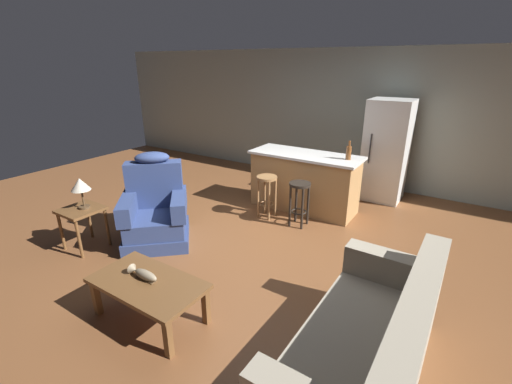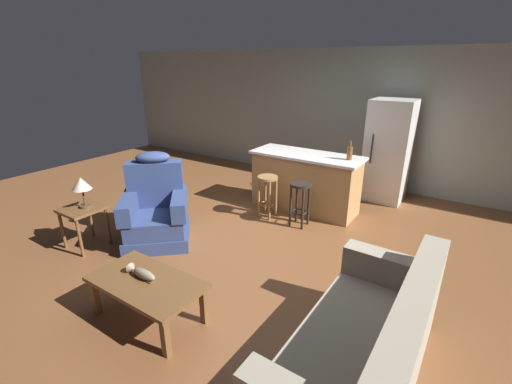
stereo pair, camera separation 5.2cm
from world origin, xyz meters
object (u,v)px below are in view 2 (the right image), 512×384
end_table (83,215)px  table_lamp (81,185)px  fish_figurine (142,273)px  bottle_tall_green (350,153)px  bar_stool_left (267,189)px  couch (365,351)px  coffee_table (147,286)px  bar_stool_right (300,196)px  recliner_near_lamp (156,211)px  refrigerator (388,151)px  kitchen_island (305,182)px

end_table → table_lamp: 0.41m
fish_figurine → table_lamp: 1.82m
bottle_tall_green → bar_stool_left: bearing=-147.3°
couch → end_table: couch is taller
coffee_table → fish_figurine: (-0.07, 0.02, 0.10)m
fish_figurine → bar_stool_right: bar_stool_right is taller
fish_figurine → couch: 2.06m
bar_stool_left → end_table: bearing=-125.7°
coffee_table → couch: 1.99m
table_lamp → couch: bearing=-2.2°
recliner_near_lamp → table_lamp: 0.98m
fish_figurine → bar_stool_left: bar_stool_left is taller
recliner_near_lamp → refrigerator: size_ratio=0.68×
table_lamp → kitchen_island: bearing=55.8°
couch → end_table: size_ratio=3.41×
coffee_table → end_table: 1.86m
refrigerator → table_lamp: bearing=-125.9°
kitchen_island → coffee_table: bearing=-91.5°
bottle_tall_green → table_lamp: bearing=-132.6°
end_table → refrigerator: refrigerator is taller
fish_figurine → kitchen_island: size_ratio=0.19×
coffee_table → table_lamp: size_ratio=2.68×
fish_figurine → recliner_near_lamp: size_ratio=0.28×
couch → refrigerator: size_ratio=1.09×
fish_figurine → refrigerator: refrigerator is taller
fish_figurine → end_table: bearing=165.1°
fish_figurine → end_table: 1.79m
recliner_near_lamp → table_lamp: size_ratio=2.93×
refrigerator → bottle_tall_green: size_ratio=6.11×
fish_figurine → kitchen_island: (0.15, 3.22, 0.02)m
coffee_table → bar_stool_right: (0.30, 2.61, 0.11)m
kitchen_island → refrigerator: refrigerator is taller
refrigerator → bottle_tall_green: bearing=-104.4°
coffee_table → couch: (1.95, 0.37, -0.02)m
bottle_tall_green → kitchen_island: bearing=-177.1°
bar_stool_left → bar_stool_right: size_ratio=1.00×
coffee_table → bottle_tall_green: bottle_tall_green is taller
coffee_table → fish_figurine: fish_figurine is taller
bar_stool_right → bottle_tall_green: (0.47, 0.66, 0.59)m
couch → kitchen_island: (-1.87, 2.87, 0.14)m
fish_figurine → recliner_near_lamp: bearing=134.0°
fish_figurine → end_table: (-1.73, 0.46, -0.00)m
coffee_table → kitchen_island: (0.08, 3.24, 0.11)m
bar_stool_right → refrigerator: bearing=67.3°
couch → bottle_tall_green: bearing=-67.0°
coffee_table → end_table: (-1.80, 0.48, 0.10)m
fish_figurine → kitchen_island: 3.23m
coffee_table → table_lamp: (-1.77, 0.52, 0.50)m
recliner_near_lamp → bar_stool_left: bearing=105.8°
fish_figurine → refrigerator: bearing=75.6°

